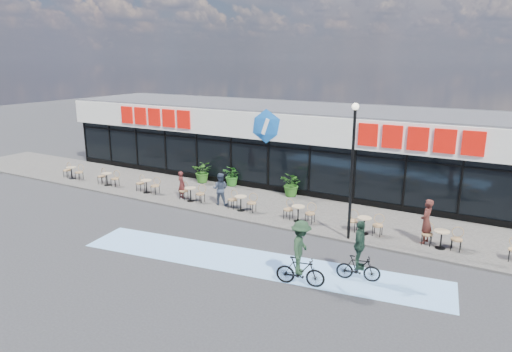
# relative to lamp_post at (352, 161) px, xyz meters

# --- Properties ---
(ground) EXTENTS (120.00, 120.00, 0.00)m
(ground) POSITION_rel_lamp_post_xyz_m (-6.33, -2.30, -3.41)
(ground) COLOR #28282B
(ground) RESTS_ON ground
(sidewalk) EXTENTS (44.00, 5.00, 0.10)m
(sidewalk) POSITION_rel_lamp_post_xyz_m (-6.33, 2.20, -3.36)
(sidewalk) COLOR #636058
(sidewalk) RESTS_ON ground
(bike_lane) EXTENTS (14.17, 4.13, 0.01)m
(bike_lane) POSITION_rel_lamp_post_xyz_m (-2.33, -3.80, -3.40)
(bike_lane) COLOR #7FB6F0
(bike_lane) RESTS_ON ground
(building) EXTENTS (30.60, 6.57, 4.75)m
(building) POSITION_rel_lamp_post_xyz_m (-6.33, 7.63, -1.07)
(building) COLOR black
(building) RESTS_ON ground
(lamp_post) EXTENTS (0.28, 0.28, 5.63)m
(lamp_post) POSITION_rel_lamp_post_xyz_m (0.00, 0.00, 0.00)
(lamp_post) COLOR black
(lamp_post) RESTS_ON sidewalk
(bistro_set_0) EXTENTS (1.54, 0.62, 0.90)m
(bistro_set_0) POSITION_rel_lamp_post_xyz_m (-18.16, 0.90, -2.85)
(bistro_set_0) COLOR tan
(bistro_set_0) RESTS_ON sidewalk
(bistro_set_1) EXTENTS (1.54, 0.62, 0.90)m
(bistro_set_1) POSITION_rel_lamp_post_xyz_m (-15.07, 0.90, -2.85)
(bistro_set_1) COLOR tan
(bistro_set_1) RESTS_ON sidewalk
(bistro_set_2) EXTENTS (1.54, 0.62, 0.90)m
(bistro_set_2) POSITION_rel_lamp_post_xyz_m (-11.97, 0.90, -2.85)
(bistro_set_2) COLOR tan
(bistro_set_2) RESTS_ON sidewalk
(bistro_set_3) EXTENTS (1.54, 0.62, 0.90)m
(bistro_set_3) POSITION_rel_lamp_post_xyz_m (-8.87, 0.90, -2.85)
(bistro_set_3) COLOR tan
(bistro_set_3) RESTS_ON sidewalk
(bistro_set_4) EXTENTS (1.54, 0.62, 0.90)m
(bistro_set_4) POSITION_rel_lamp_post_xyz_m (-5.78, 0.90, -2.85)
(bistro_set_4) COLOR tan
(bistro_set_4) RESTS_ON sidewalk
(bistro_set_5) EXTENTS (1.54, 0.62, 0.90)m
(bistro_set_5) POSITION_rel_lamp_post_xyz_m (-2.68, 0.90, -2.85)
(bistro_set_5) COLOR tan
(bistro_set_5) RESTS_ON sidewalk
(bistro_set_6) EXTENTS (1.54, 0.62, 0.90)m
(bistro_set_6) POSITION_rel_lamp_post_xyz_m (0.41, 0.90, -2.85)
(bistro_set_6) COLOR tan
(bistro_set_6) RESTS_ON sidewalk
(bistro_set_7) EXTENTS (1.54, 0.62, 0.90)m
(bistro_set_7) POSITION_rel_lamp_post_xyz_m (3.51, 0.90, -2.85)
(bistro_set_7) COLOR tan
(bistro_set_7) RESTS_ON sidewalk
(potted_plant_left) EXTENTS (1.55, 1.47, 1.35)m
(potted_plant_left) POSITION_rel_lamp_post_xyz_m (-10.54, 4.18, -2.63)
(potted_plant_left) COLOR #2C621C
(potted_plant_left) RESTS_ON sidewalk
(potted_plant_mid) EXTENTS (1.24, 1.11, 1.24)m
(potted_plant_mid) POSITION_rel_lamp_post_xyz_m (-8.57, 4.44, -2.69)
(potted_plant_mid) COLOR #2A7020
(potted_plant_mid) RESTS_ON sidewalk
(potted_plant_right) EXTENTS (1.47, 1.36, 1.35)m
(potted_plant_right) POSITION_rel_lamp_post_xyz_m (-4.63, 4.25, -2.63)
(potted_plant_right) COLOR #2C631C
(potted_plant_right) RESTS_ON sidewalk
(patron_left) EXTENTS (0.63, 0.53, 1.48)m
(patron_left) POSITION_rel_lamp_post_xyz_m (-9.64, 1.03, -2.57)
(patron_left) COLOR #4C1C1B
(patron_left) RESTS_ON sidewalk
(patron_right) EXTENTS (0.97, 0.85, 1.67)m
(patron_right) POSITION_rel_lamp_post_xyz_m (-7.21, 1.12, -2.48)
(patron_right) COLOR #313B4C
(patron_right) RESTS_ON sidewalk
(pedestrian_a) EXTENTS (0.54, 0.74, 1.86)m
(pedestrian_a) POSITION_rel_lamp_post_xyz_m (2.85, 1.09, -2.38)
(pedestrian_a) COLOR #421C17
(pedestrian_a) RESTS_ON sidewalk
(cyclist_a) EXTENTS (1.73, 1.30, 2.29)m
(cyclist_a) POSITION_rel_lamp_post_xyz_m (-0.15, -4.54, -2.34)
(cyclist_a) COLOR black
(cyclist_a) RESTS_ON ground
(cyclist_b) EXTENTS (1.56, 1.07, 2.16)m
(cyclist_b) POSITION_rel_lamp_post_xyz_m (1.43, -3.23, -2.49)
(cyclist_b) COLOR black
(cyclist_b) RESTS_ON ground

